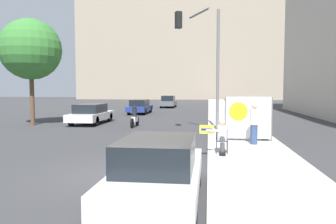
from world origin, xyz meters
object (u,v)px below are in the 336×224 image
at_px(jogger_on_sidewalk, 254,124).
at_px(parked_car_curbside, 158,170).
at_px(street_tree_near_curb, 31,49).
at_px(car_on_road_distant, 168,102).
at_px(pedestrian_behind, 264,121).
at_px(car_on_road_midblock, 140,107).
at_px(motorcycle_on_road, 135,118).
at_px(seated_protester, 221,135).
at_px(traffic_light_pole, 205,50).
at_px(protest_banner, 248,118).
at_px(car_on_road_nearest, 91,114).

height_order(jogger_on_sidewalk, parked_car_curbside, jogger_on_sidewalk).
bearing_deg(street_tree_near_curb, car_on_road_distant, 73.31).
bearing_deg(pedestrian_behind, parked_car_curbside, 11.87).
bearing_deg(jogger_on_sidewalk, car_on_road_midblock, -75.53).
height_order(parked_car_curbside, motorcycle_on_road, parked_car_curbside).
distance_m(seated_protester, car_on_road_midblock, 20.66).
distance_m(jogger_on_sidewalk, traffic_light_pole, 5.88).
relative_size(protest_banner, motorcycle_on_road, 0.95).
distance_m(jogger_on_sidewalk, car_on_road_nearest, 12.80).
xyz_separation_m(pedestrian_behind, protest_banner, (-0.77, -0.52, 0.18)).
relative_size(seated_protester, car_on_road_distant, 0.26).
bearing_deg(parked_car_curbside, pedestrian_behind, 66.57).
height_order(protest_banner, car_on_road_distant, protest_banner).
distance_m(seated_protester, protest_banner, 3.11).
height_order(pedestrian_behind, traffic_light_pole, traffic_light_pole).
distance_m(pedestrian_behind, car_on_road_midblock, 18.42).
xyz_separation_m(protest_banner, car_on_road_midblock, (-8.20, 16.60, -0.48)).
height_order(jogger_on_sidewalk, car_on_road_midblock, jogger_on_sidewalk).
xyz_separation_m(parked_car_curbside, street_tree_near_curb, (-10.43, 13.48, 4.24)).
relative_size(car_on_road_midblock, car_on_road_distant, 1.05).
relative_size(traffic_light_pole, car_on_road_midblock, 1.38).
distance_m(pedestrian_behind, street_tree_near_curb, 15.45).
distance_m(parked_car_curbside, street_tree_near_curb, 17.57).
height_order(parked_car_curbside, car_on_road_distant, car_on_road_distant).
bearing_deg(car_on_road_distant, car_on_road_nearest, -98.33).
height_order(jogger_on_sidewalk, car_on_road_distant, jogger_on_sidewalk).
height_order(pedestrian_behind, car_on_road_distant, pedestrian_behind).
bearing_deg(protest_banner, traffic_light_pole, 118.55).
xyz_separation_m(seated_protester, car_on_road_nearest, (-8.44, 10.25, -0.10)).
distance_m(jogger_on_sidewalk, car_on_road_distant, 28.92).
height_order(car_on_road_nearest, motorcycle_on_road, car_on_road_nearest).
distance_m(pedestrian_behind, parked_car_curbside, 8.72).
xyz_separation_m(jogger_on_sidewalk, street_tree_near_curb, (-13.28, 6.81, 3.94)).
bearing_deg(traffic_light_pole, pedestrian_behind, -48.14).
distance_m(traffic_light_pole, street_tree_near_curb, 11.52).
relative_size(jogger_on_sidewalk, motorcycle_on_road, 0.78).
distance_m(protest_banner, car_on_road_midblock, 18.52).
bearing_deg(traffic_light_pole, street_tree_near_curb, 167.39).
height_order(pedestrian_behind, motorcycle_on_road, pedestrian_behind).
height_order(protest_banner, street_tree_near_curb, street_tree_near_curb).
xyz_separation_m(jogger_on_sidewalk, car_on_road_nearest, (-9.81, 8.22, -0.30)).
xyz_separation_m(pedestrian_behind, street_tree_near_curb, (-13.90, 5.48, 3.94)).
height_order(car_on_road_distant, street_tree_near_curb, street_tree_near_curb).
relative_size(car_on_road_nearest, car_on_road_distant, 1.07).
height_order(pedestrian_behind, car_on_road_nearest, pedestrian_behind).
height_order(seated_protester, protest_banner, protest_banner).
bearing_deg(protest_banner, pedestrian_behind, 33.96).
relative_size(seated_protester, parked_car_curbside, 0.28).
distance_m(jogger_on_sidewalk, car_on_road_midblock, 19.32).
xyz_separation_m(traffic_light_pole, car_on_road_distant, (-4.85, 23.78, -3.69)).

